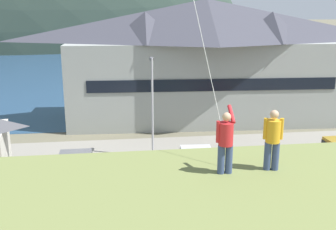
{
  "coord_description": "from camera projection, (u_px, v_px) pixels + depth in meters",
  "views": [
    {
      "loc": [
        -2.05,
        -18.91,
        11.39
      ],
      "look_at": [
        1.53,
        9.0,
        3.78
      ],
      "focal_mm": 43.64,
      "sensor_mm": 36.0,
      "label": 1
    }
  ],
  "objects": [
    {
      "name": "harbor_lodge",
      "position": [
        206.0,
        58.0,
        40.52
      ],
      "size": [
        28.79,
        11.05,
        11.98
      ],
      "color": "#999E99",
      "rests_on": "ground"
    },
    {
      "name": "far_hill_center_saddle",
      "position": [
        7.0,
        44.0,
        122.27
      ],
      "size": [
        143.96,
        59.52,
        80.8
      ],
      "primitive_type": "ellipsoid",
      "color": "#2D3D33",
      "rests_on": "ground"
    },
    {
      "name": "moored_boat_wharfside",
      "position": [
        117.0,
        86.0,
        55.23
      ],
      "size": [
        2.48,
        6.74,
        2.16
      ],
      "color": "#A8A399",
      "rests_on": "ground"
    },
    {
      "name": "moored_boat_inner_slip",
      "position": [
        116.0,
        88.0,
        54.08
      ],
      "size": [
        2.71,
        7.95,
        2.16
      ],
      "color": "#A8A399",
      "rests_on": "ground"
    },
    {
      "name": "moored_boat_outer_mooring",
      "position": [
        168.0,
        88.0,
        54.22
      ],
      "size": [
        2.42,
        6.37,
        2.16
      ],
      "color": "#A8A399",
      "rests_on": "ground"
    },
    {
      "name": "bay_water",
      "position": [
        127.0,
        66.0,
        78.78
      ],
      "size": [
        360.0,
        84.0,
        0.03
      ],
      "primitive_type": "cube",
      "color": "navy",
      "rests_on": "ground"
    },
    {
      "name": "wharf_dock",
      "position": [
        144.0,
        93.0,
        52.83
      ],
      "size": [
        3.2,
        12.87,
        0.7
      ],
      "color": "#70604C",
      "rests_on": "ground"
    },
    {
      "name": "far_hill_far_shoulder",
      "position": [
        44.0,
        42.0,
        129.99
      ],
      "size": [
        93.98,
        63.43,
        55.39
      ],
      "primitive_type": "ellipsoid",
      "color": "#3D4C38",
      "rests_on": "ground"
    },
    {
      "name": "parked_car_corner_spot",
      "position": [
        195.0,
        160.0,
        28.07
      ],
      "size": [
        4.31,
        2.27,
        1.82
      ],
      "color": "silver",
      "rests_on": "parking_lot_pad"
    },
    {
      "name": "person_companion",
      "position": [
        273.0,
        138.0,
        11.34
      ],
      "size": [
        0.54,
        0.4,
        1.74
      ],
      "color": "#384770",
      "rests_on": "grassy_hill_foreground"
    },
    {
      "name": "parking_lot_pad",
      "position": [
        152.0,
        188.0,
        26.11
      ],
      "size": [
        40.0,
        20.0,
        0.1
      ],
      "primitive_type": "cube",
      "color": "gray",
      "rests_on": "ground"
    },
    {
      "name": "parked_car_mid_row_near",
      "position": [
        74.0,
        165.0,
        27.22
      ],
      "size": [
        4.21,
        2.08,
        1.82
      ],
      "color": "slate",
      "rests_on": "parking_lot_pad"
    },
    {
      "name": "ground_plane",
      "position": [
        161.0,
        230.0,
        21.34
      ],
      "size": [
        600.0,
        600.0,
        0.0
      ],
      "primitive_type": "plane",
      "color": "#66604C"
    },
    {
      "name": "parked_car_lone_by_shed",
      "position": [
        46.0,
        212.0,
        21.07
      ],
      "size": [
        4.28,
        2.21,
        1.82
      ],
      "color": "black",
      "rests_on": "parking_lot_pad"
    },
    {
      "name": "parked_car_mid_row_center",
      "position": [
        282.0,
        161.0,
        27.97
      ],
      "size": [
        4.34,
        2.34,
        1.82
      ],
      "color": "red",
      "rests_on": "parking_lot_pad"
    },
    {
      "name": "parking_light_pole",
      "position": [
        152.0,
        102.0,
        30.35
      ],
      "size": [
        0.24,
        0.78,
        7.58
      ],
      "color": "#ADADB2",
      "rests_on": "parking_lot_pad"
    },
    {
      "name": "parked_car_front_row_end",
      "position": [
        200.0,
        213.0,
        20.94
      ],
      "size": [
        4.31,
        2.26,
        1.82
      ],
      "color": "#236633",
      "rests_on": "parking_lot_pad"
    },
    {
      "name": "person_kite_flyer",
      "position": [
        226.0,
        140.0,
        11.1
      ],
      "size": [
        0.51,
        0.66,
        1.86
      ],
      "color": "#384770",
      "rests_on": "grassy_hill_foreground"
    },
    {
      "name": "storage_shed_waterside",
      "position": [
        126.0,
        98.0,
        40.68
      ],
      "size": [
        5.48,
        5.18,
        4.72
      ],
      "color": "beige",
      "rests_on": "ground"
    },
    {
      "name": "parked_car_back_row_left",
      "position": [
        318.0,
        199.0,
        22.42
      ],
      "size": [
        4.29,
        2.22,
        1.82
      ],
      "color": "red",
      "rests_on": "parking_lot_pad"
    }
  ]
}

